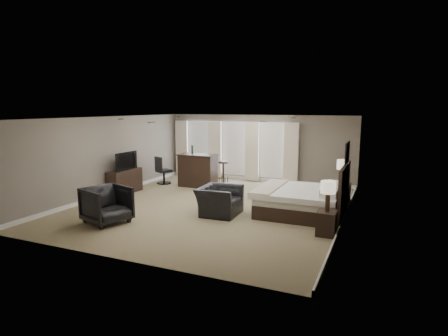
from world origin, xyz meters
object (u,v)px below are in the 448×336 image
at_px(armchair_far, 107,203).
at_px(bar_counter, 198,170).
at_px(dresser, 125,182).
at_px(desk_chair, 164,170).
at_px(lamp_far, 343,172).
at_px(bed, 302,188).
at_px(bar_stool_right, 223,172).
at_px(lamp_near, 328,196).
at_px(armchair_near, 219,196).
at_px(tv, 124,168).
at_px(nightstand_near, 327,223).
at_px(bar_stool_left, 186,169).
at_px(nightstand_far, 341,194).

xyz_separation_m(armchair_far, bar_counter, (0.08, 4.82, 0.09)).
distance_m(dresser, desk_chair, 1.93).
bearing_deg(lamp_far, bed, -121.54).
relative_size(bar_counter, bar_stool_right, 1.67).
relative_size(bed, bar_counter, 1.63).
height_order(lamp_far, armchair_far, lamp_far).
bearing_deg(lamp_near, bar_stool_right, 135.06).
xyz_separation_m(bar_counter, desk_chair, (-1.43, -0.07, -0.08)).
height_order(armchair_near, bar_counter, bar_counter).
xyz_separation_m(lamp_far, desk_chair, (-6.58, 0.56, -0.48)).
height_order(lamp_near, bar_counter, lamp_near).
bearing_deg(desk_chair, tv, 107.51).
xyz_separation_m(lamp_near, desk_chair, (-6.58, 3.46, -0.38)).
xyz_separation_m(lamp_near, bar_stool_right, (-4.59, 4.58, -0.49)).
height_order(nightstand_near, lamp_near, lamp_near).
height_order(lamp_near, dresser, lamp_near).
height_order(bar_stool_left, desk_chair, desk_chair).
xyz_separation_m(bar_stool_left, desk_chair, (-0.17, -1.40, 0.15)).
distance_m(nightstand_far, desk_chair, 6.60).
relative_size(bed, lamp_near, 3.23).
xyz_separation_m(nightstand_near, armchair_far, (-5.22, -1.29, 0.23)).
relative_size(bed, nightstand_far, 3.47).
relative_size(dresser, bar_stool_left, 1.83).
bearing_deg(armchair_far, bar_stool_left, 28.79).
bearing_deg(armchair_far, tv, 48.67).
relative_size(lamp_far, desk_chair, 0.67).
distance_m(tv, bar_stool_right, 3.84).
height_order(bed, nightstand_near, bed).
bearing_deg(lamp_far, tv, -169.08).
bearing_deg(bar_stool_left, armchair_far, -79.17).
xyz_separation_m(bed, dresser, (-6.03, 0.11, -0.31)).
height_order(dresser, armchair_far, armchair_far).
bearing_deg(lamp_far, desk_chair, 175.17).
xyz_separation_m(lamp_near, lamp_far, (0.00, 2.90, 0.10)).
relative_size(lamp_near, desk_chair, 0.66).
relative_size(armchair_far, bar_stool_right, 1.24).
distance_m(armchair_near, bar_stool_left, 5.53).
distance_m(dresser, bar_stool_right, 3.81).
xyz_separation_m(dresser, bar_stool_right, (2.33, 3.01, 0.01)).
bearing_deg(dresser, bar_stool_left, 81.05).
bearing_deg(nightstand_far, bar_stool_right, 159.93).
relative_size(armchair_near, bar_counter, 0.85).
relative_size(armchair_far, desk_chair, 0.97).
xyz_separation_m(lamp_far, armchair_far, (-5.22, -4.19, -0.49)).
relative_size(dresser, desk_chair, 1.32).
height_order(lamp_near, tv, lamp_near).
bearing_deg(bar_counter, lamp_far, -6.91).
bearing_deg(desk_chair, nightstand_far, -156.99).
bearing_deg(armchair_near, bar_stool_right, 20.09).
bearing_deg(bar_stool_left, lamp_near, -37.21).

